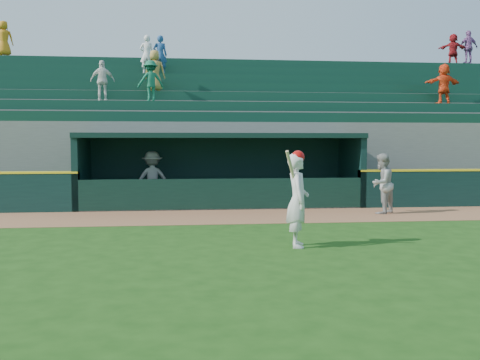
{
  "coord_description": "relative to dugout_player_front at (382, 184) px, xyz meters",
  "views": [
    {
      "loc": [
        -1.33,
        -10.46,
        2.15
      ],
      "look_at": [
        0.0,
        1.6,
        1.3
      ],
      "focal_mm": 40.0,
      "sensor_mm": 36.0,
      "label": 1
    }
  ],
  "objects": [
    {
      "name": "ground",
      "position": [
        -4.69,
        -5.06,
        -0.91
      ],
      "size": [
        120.0,
        120.0,
        0.0
      ],
      "primitive_type": "plane",
      "color": "#1B4110",
      "rests_on": "ground"
    },
    {
      "name": "dugout",
      "position": [
        -4.69,
        2.95,
        0.45
      ],
      "size": [
        9.4,
        2.8,
        2.46
      ],
      "color": "slate",
      "rests_on": "ground"
    },
    {
      "name": "warning_track",
      "position": [
        -4.69,
        -0.16,
        -0.91
      ],
      "size": [
        40.0,
        3.0,
        0.01
      ],
      "primitive_type": "cube",
      "color": "brown",
      "rests_on": "ground"
    },
    {
      "name": "batter_at_plate",
      "position": [
        -3.65,
        -4.79,
        0.08
      ],
      "size": [
        0.62,
        0.82,
        2.01
      ],
      "color": "silver",
      "rests_on": "ground"
    },
    {
      "name": "dugout_player_inside",
      "position": [
        -7.0,
        2.72,
        0.02
      ],
      "size": [
        1.27,
        0.83,
        1.86
      ],
      "primitive_type": "imported",
      "rotation": [
        0.0,
        0.0,
        3.26
      ],
      "color": "gray",
      "rests_on": "ground"
    },
    {
      "name": "dugout_player_front",
      "position": [
        0.0,
        0.0,
        0.0
      ],
      "size": [
        1.12,
        1.1,
        1.82
      ],
      "primitive_type": "imported",
      "rotation": [
        0.0,
        0.0,
        3.84
      ],
      "color": "#989793",
      "rests_on": "ground"
    },
    {
      "name": "stands",
      "position": [
        -4.69,
        7.51,
        1.49
      ],
      "size": [
        34.5,
        6.25,
        7.6
      ],
      "color": "slate",
      "rests_on": "ground"
    }
  ]
}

